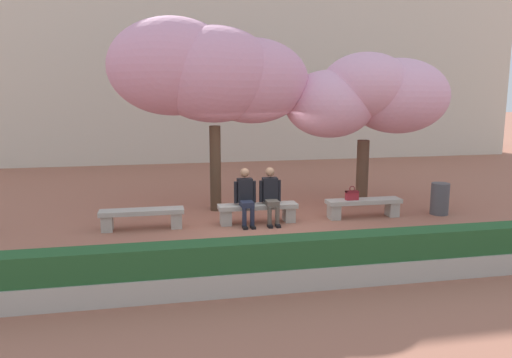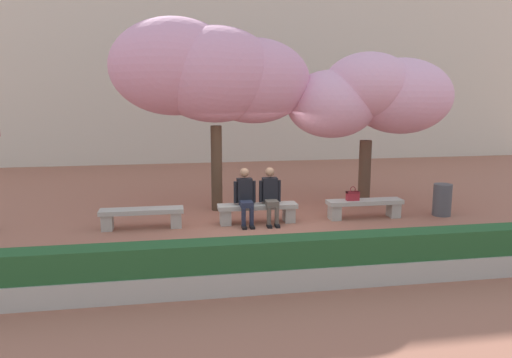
{
  "view_description": "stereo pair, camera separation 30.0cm",
  "coord_description": "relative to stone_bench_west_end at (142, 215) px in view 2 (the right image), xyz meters",
  "views": [
    {
      "loc": [
        -2.27,
        -10.93,
        3.04
      ],
      "look_at": [
        0.0,
        0.2,
        1.0
      ],
      "focal_mm": 35.0,
      "sensor_mm": 36.0,
      "label": 1
    },
    {
      "loc": [
        -1.97,
        -10.99,
        3.04
      ],
      "look_at": [
        0.0,
        0.2,
        1.0
      ],
      "focal_mm": 35.0,
      "sensor_mm": 36.0,
      "label": 2
    }
  ],
  "objects": [
    {
      "name": "ground_plane",
      "position": [
        2.6,
        0.0,
        -0.3
      ],
      "size": [
        100.0,
        100.0,
        0.0
      ],
      "primitive_type": "plane",
      "color": "#9E604C"
    },
    {
      "name": "building_facade",
      "position": [
        2.6,
        11.91,
        4.85
      ],
      "size": [
        28.0,
        4.0,
        10.32
      ],
      "primitive_type": "cube",
      "color": "beige",
      "rests_on": "ground"
    },
    {
      "name": "stone_bench_west_end",
      "position": [
        0.0,
        0.0,
        0.0
      ],
      "size": [
        1.83,
        0.43,
        0.45
      ],
      "color": "#ADA89E",
      "rests_on": "ground"
    },
    {
      "name": "stone_bench_near_west",
      "position": [
        2.6,
        0.0,
        0.0
      ],
      "size": [
        1.83,
        0.43,
        0.45
      ],
      "color": "#ADA89E",
      "rests_on": "ground"
    },
    {
      "name": "stone_bench_center",
      "position": [
        5.21,
        0.0,
        0.0
      ],
      "size": [
        1.83,
        0.43,
        0.45
      ],
      "color": "#ADA89E",
      "rests_on": "ground"
    },
    {
      "name": "person_seated_left",
      "position": [
        2.31,
        -0.05,
        0.39
      ],
      "size": [
        0.51,
        0.68,
        1.29
      ],
      "color": "black",
      "rests_on": "ground"
    },
    {
      "name": "person_seated_right",
      "position": [
        2.9,
        -0.05,
        0.39
      ],
      "size": [
        0.51,
        0.69,
        1.29
      ],
      "color": "black",
      "rests_on": "ground"
    },
    {
      "name": "handbag",
      "position": [
        4.89,
        -0.02,
        0.28
      ],
      "size": [
        0.3,
        0.15,
        0.34
      ],
      "color": "#A3232D",
      "rests_on": "stone_bench_center"
    },
    {
      "name": "cherry_tree_main",
      "position": [
        1.71,
        1.55,
        3.12
      ],
      "size": [
        4.96,
        3.05,
        4.78
      ],
      "color": "#473323",
      "rests_on": "ground"
    },
    {
      "name": "cherry_tree_secondary",
      "position": [
        5.85,
        1.42,
        2.58
      ],
      "size": [
        4.31,
        2.82,
        3.99
      ],
      "color": "#513828",
      "rests_on": "ground"
    },
    {
      "name": "planter_hedge_foreground",
      "position": [
        2.6,
        -3.82,
        0.08
      ],
      "size": [
        12.01,
        0.5,
        0.8
      ],
      "color": "#ADA89E",
      "rests_on": "ground"
    },
    {
      "name": "trash_bin",
      "position": [
        7.17,
        -0.07,
        0.09
      ],
      "size": [
        0.44,
        0.44,
        0.78
      ],
      "primitive_type": "cylinder",
      "color": "#4C4C51",
      "rests_on": "ground"
    }
  ]
}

